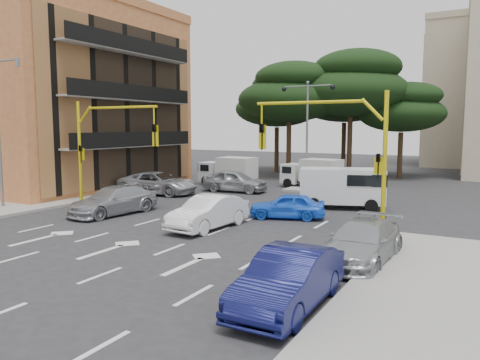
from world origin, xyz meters
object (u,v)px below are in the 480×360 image
object	(u,v)px
car_silver_parked	(362,242)
van_white	(342,188)
signal_mast_right	(341,143)
signal_mast_left	(102,139)
street_lamp_center	(307,115)
car_blue_compact	(287,206)
car_silver_cross_b	(235,181)
box_truck_a	(228,171)
car_silver_wagon	(113,200)
car_navy_parked	(289,279)
street_lamp_left	(1,124)
car_silver_cross_a	(158,183)
car_white_hatch	(209,212)
box_truck_b	(312,174)

from	to	relation	value
car_silver_parked	van_white	world-z (taller)	van_white
signal_mast_right	signal_mast_left	bearing A→B (deg)	180.00
signal_mast_left	street_lamp_center	size ratio (longest dim) A/B	0.77
car_blue_compact	car_silver_parked	distance (m)	7.76
car_silver_cross_b	box_truck_a	world-z (taller)	box_truck_a
street_lamp_center	car_blue_compact	bearing A→B (deg)	-73.55
signal_mast_left	signal_mast_right	bearing A→B (deg)	0.00
signal_mast_left	van_white	distance (m)	13.70
car_silver_wagon	car_silver_parked	bearing A→B (deg)	-2.49
car_blue_compact	street_lamp_center	bearing A→B (deg)	178.47
van_white	box_truck_a	bearing A→B (deg)	-136.11
car_navy_parked	box_truck_a	size ratio (longest dim) A/B	0.99
street_lamp_left	street_lamp_center	xyz separation A→B (m)	(11.29, 17.00, 0.71)
car_silver_cross_a	car_silver_cross_b	size ratio (longest dim) A/B	1.19
car_silver_cross_a	car_silver_parked	bearing A→B (deg)	-126.49
signal_mast_left	car_blue_compact	world-z (taller)	signal_mast_left
street_lamp_center	car_silver_parked	distance (m)	20.24
signal_mast_left	car_silver_cross_a	bearing A→B (deg)	96.94
car_silver_parked	box_truck_a	size ratio (longest dim) A/B	1.06
signal_mast_left	street_lamp_left	distance (m)	5.46
street_lamp_left	car_navy_parked	bearing A→B (deg)	-16.04
car_white_hatch	car_blue_compact	world-z (taller)	car_white_hatch
van_white	car_silver_wagon	bearing A→B (deg)	-70.97
car_silver_cross_a	car_silver_parked	world-z (taller)	car_silver_cross_a
signal_mast_left	street_lamp_left	bearing A→B (deg)	-146.31
car_silver_cross_a	street_lamp_center	bearing A→B (deg)	-48.58
car_blue_compact	car_silver_cross_a	bearing A→B (deg)	-125.92
street_lamp_left	car_silver_cross_b	world-z (taller)	street_lamp_left
street_lamp_center	signal_mast_right	bearing A→B (deg)	-64.09
car_blue_compact	car_navy_parked	size ratio (longest dim) A/B	0.83
car_silver_wagon	car_silver_parked	size ratio (longest dim) A/B	1.05
signal_mast_right	signal_mast_left	size ratio (longest dim) A/B	1.00
signal_mast_right	van_white	world-z (taller)	signal_mast_right
car_blue_compact	car_silver_parked	world-z (taller)	car_silver_parked
car_navy_parked	van_white	xyz separation A→B (m)	(-3.08, 14.92, 0.40)
car_white_hatch	car_navy_parked	xyz separation A→B (m)	(6.80, -6.85, 0.00)
car_white_hatch	car_silver_cross_b	world-z (taller)	car_silver_cross_b
car_silver_parked	van_white	distance (m)	10.65
street_lamp_center	box_truck_b	world-z (taller)	street_lamp_center
street_lamp_left	car_silver_wagon	bearing A→B (deg)	15.55
signal_mast_left	car_navy_parked	xyz separation A→B (m)	(14.91, -8.57, -3.14)
signal_mast_left	car_silver_wagon	distance (m)	3.88
box_truck_a	box_truck_b	world-z (taller)	box_truck_a
signal_mast_left	car_silver_cross_b	distance (m)	10.25
car_white_hatch	car_silver_wagon	size ratio (longest dim) A/B	0.89
car_navy_parked	signal_mast_left	bearing A→B (deg)	149.82
box_truck_b	car_silver_cross_b	bearing A→B (deg)	145.45
car_white_hatch	van_white	xyz separation A→B (m)	(3.72, 8.07, 0.41)
car_white_hatch	car_navy_parked	bearing A→B (deg)	-41.04
street_lamp_center	car_navy_parked	xyz separation A→B (m)	(8.10, -22.57, -4.69)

